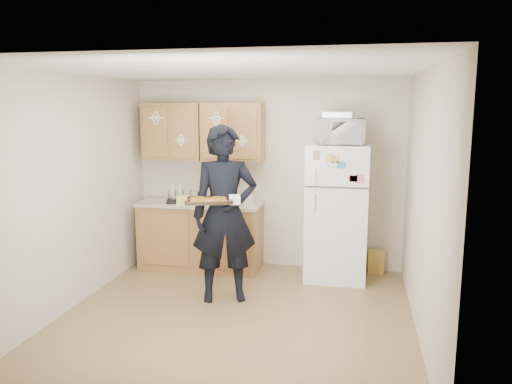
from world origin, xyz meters
The scene contains 24 objects.
floor centered at (0.00, 0.00, 0.00)m, with size 3.60×3.60×0.00m, color brown.
ceiling centered at (0.00, 0.00, 2.50)m, with size 3.60×3.60×0.00m, color silver.
wall_back centered at (0.00, 1.80, 1.25)m, with size 3.60×0.04×2.50m, color beige.
wall_front centered at (0.00, -1.80, 1.25)m, with size 3.60×0.04×2.50m, color beige.
wall_left centered at (-1.80, 0.00, 1.25)m, with size 0.04×3.60×2.50m, color beige.
wall_right centered at (1.80, 0.00, 1.25)m, with size 0.04×3.60×2.50m, color beige.
refrigerator centered at (0.95, 1.43, 0.85)m, with size 0.75×0.70×1.70m, color white.
base_cabinet centered at (-0.85, 1.48, 0.43)m, with size 1.60×0.60×0.86m, color brown.
countertop centered at (-0.85, 1.48, 0.88)m, with size 1.64×0.64×0.04m, color tan.
upper_cab_left centered at (-1.25, 1.61, 1.83)m, with size 0.80×0.33×0.75m, color brown.
upper_cab_right centered at (-0.43, 1.61, 1.83)m, with size 0.80×0.33×0.75m, color brown.
cereal_box centered at (1.47, 1.67, 0.16)m, with size 0.20×0.07×0.32m, color #E5D050.
person centered at (-0.23, 0.45, 0.98)m, with size 0.72×0.47×1.96m, color black.
baking_tray centered at (-0.33, 0.17, 1.18)m, with size 0.49×0.36×0.04m, color black.
pizza_front_left centered at (-0.41, 0.05, 1.20)m, with size 0.16×0.16×0.02m, color orange.
pizza_front_right centered at (-0.20, 0.13, 1.20)m, with size 0.16×0.16×0.02m, color orange.
pizza_back_left centered at (-0.47, 0.21, 1.20)m, with size 0.16×0.16×0.02m, color orange.
pizza_back_right centered at (-0.25, 0.28, 1.20)m, with size 0.16×0.16×0.02m, color orange.
pizza_center centered at (-0.33, 0.17, 1.20)m, with size 0.16×0.16×0.02m, color orange.
microwave centered at (0.97, 1.38, 1.86)m, with size 0.57×0.39×0.32m, color white.
foil_pan centered at (0.94, 1.41, 2.05)m, with size 0.36×0.25×0.08m, color silver.
dish_rack centered at (-1.08, 1.46, 0.99)m, with size 0.44×0.33×0.17m, color black.
bowl centered at (-1.10, 1.46, 0.95)m, with size 0.23×0.23×0.06m, color white.
soap_bottle centered at (-0.16, 1.38, 1.00)m, with size 0.09×0.09×0.20m, color white.
Camera 1 is at (1.19, -4.75, 2.16)m, focal length 35.00 mm.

